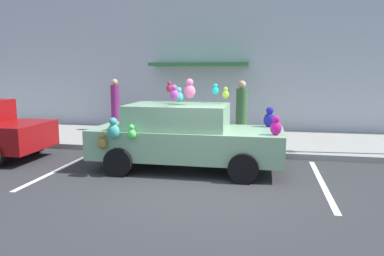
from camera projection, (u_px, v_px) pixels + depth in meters
name	position (u px, v px, depth m)	size (l,w,h in m)	color
ground_plane	(202.00, 191.00, 7.16)	(60.00, 60.00, 0.00)	#2D2D30
sidewalk	(228.00, 140.00, 11.99)	(24.00, 4.00, 0.15)	gray
storefront_building	(234.00, 47.00, 13.59)	(24.00, 1.25, 6.40)	#B2B7C1
parking_stripe_front	(322.00, 183.00, 7.67)	(0.12, 3.60, 0.01)	silver
parking_stripe_rear	(62.00, 168.00, 8.82)	(0.12, 3.60, 0.01)	silver
plush_covered_car	(185.00, 136.00, 8.61)	(4.43, 2.03, 2.14)	#7FA982
teddy_bear_on_sidewalk	(148.00, 133.00, 11.38)	(0.30, 0.25, 0.58)	beige
pedestrian_near_shopfront	(115.00, 106.00, 13.37)	(0.31, 0.31, 1.88)	#732061
pedestrian_walking_past	(241.00, 111.00, 11.95)	(0.37, 0.37, 1.85)	#366035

